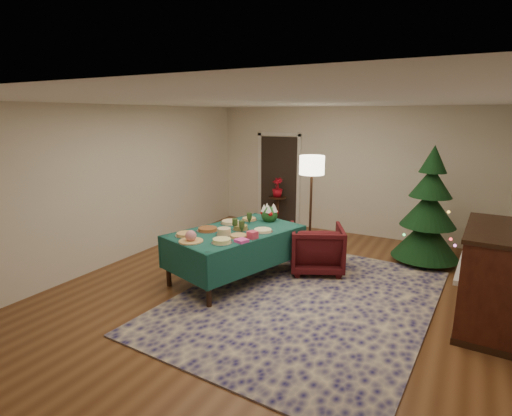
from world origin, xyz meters
The scene contains 26 objects.
room_shell centered at (0.00, 0.00, 1.35)m, with size 7.00×7.00×7.00m.
doorway centered at (-1.60, 3.48, 1.10)m, with size 1.08×0.04×2.16m.
rug centered at (0.48, -0.02, 0.01)m, with size 3.20×4.20×0.02m, color #16134A.
buffet_table centered at (-0.76, 0.17, 0.63)m, with size 1.73×2.28×0.79m.
platter_0 centered at (-1.25, -0.42, 0.81)m, with size 0.32×0.32×0.05m.
platter_1 centered at (-1.01, -0.62, 0.86)m, with size 0.35×0.35×0.17m.
platter_2 centered at (-0.60, -0.45, 0.82)m, with size 0.30×0.30×0.07m.
platter_3 centered at (-1.12, -0.06, 0.81)m, with size 0.34×0.34×0.05m.
platter_4 centered at (-0.78, -0.12, 0.84)m, with size 0.24×0.24×0.11m.
platter_5 centered at (-0.53, -0.12, 0.81)m, with size 0.29×0.29×0.04m.
platter_6 centered at (-1.04, 0.47, 0.81)m, with size 0.33×0.33×0.05m.
platter_7 centered at (-0.71, 0.24, 0.82)m, with size 0.26×0.26×0.08m.
platter_8 centered at (-0.36, 0.31, 0.81)m, with size 0.31×0.31×0.04m.
platter_9 centered at (-0.87, 0.80, 0.81)m, with size 0.27×0.27×0.04m.
goblet_0 centered at (-0.77, 0.62, 0.89)m, with size 0.08×0.08×0.18m.
goblet_1 centered at (-0.62, 0.12, 0.89)m, with size 0.08×0.08×0.18m.
goblet_2 centered at (-0.77, 0.18, 0.89)m, with size 0.08×0.08×0.18m.
napkin_stack centered at (-0.39, -0.27, 0.81)m, with size 0.16×0.16×0.04m, color #F143A7.
gift_box centered at (-0.33, -0.05, 0.84)m, with size 0.13×0.13×0.11m, color #D73B55.
centerpiece centered at (-0.56, 0.93, 0.93)m, with size 0.28×0.28×0.33m.
armchair centered at (0.24, 1.07, 0.43)m, with size 0.83×0.78×0.86m, color #410D10.
floor_lamp centered at (-0.15, 1.77, 1.55)m, with size 0.44×0.44×1.83m.
side_table centered at (-1.50, 3.20, 0.34)m, with size 0.39×0.39×0.71m.
potted_plant centered at (-1.50, 3.20, 0.83)m, with size 0.24×0.44×0.24m, color #A30B1A.
christmas_tree centered at (1.77, 2.36, 0.92)m, with size 1.46×1.46×2.05m.
piano centered at (2.68, 0.42, 0.61)m, with size 0.74×1.46×1.24m.
Camera 1 is at (2.35, -4.86, 2.53)m, focal length 28.00 mm.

